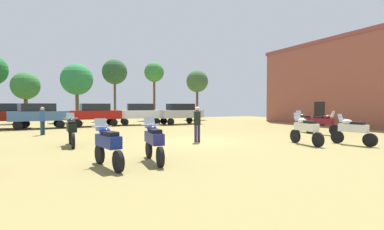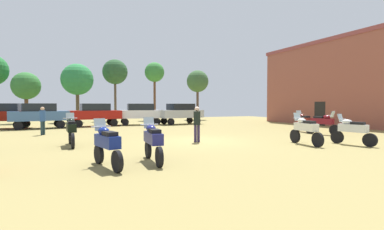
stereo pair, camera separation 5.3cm
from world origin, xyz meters
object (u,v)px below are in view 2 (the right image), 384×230
at_px(tree_3, 155,73).
at_px(car_2, 181,112).
at_px(car_4, 3,114).
at_px(tree_7, 77,80).
at_px(motorcycle_3, 107,144).
at_px(motorcycle_1, 352,130).
at_px(tree_6, 26,86).
at_px(motorcycle_7, 304,122).
at_px(person_1, 43,119).
at_px(motorcycle_2, 323,123).
at_px(car_5, 140,112).
at_px(brick_building, 360,82).
at_px(tree_4, 198,82).
at_px(car_6, 95,113).
at_px(tree_2, 115,72).
at_px(motorcycle_5, 305,129).
at_px(car_3, 39,114).
at_px(motorcycle_9, 153,140).
at_px(person_2, 197,121).

bearing_deg(tree_3, car_2, -89.63).
bearing_deg(car_4, tree_7, -34.48).
bearing_deg(motorcycle_3, motorcycle_1, -11.31).
distance_m(car_2, tree_6, 16.25).
xyz_separation_m(motorcycle_7, person_1, (-16.35, 5.31, 0.30)).
xyz_separation_m(motorcycle_2, car_5, (-8.27, 13.63, 0.43)).
bearing_deg(brick_building, tree_4, 117.60).
relative_size(car_4, tree_4, 0.70).
relative_size(car_2, car_6, 1.02).
height_order(motorcycle_3, tree_2, tree_2).
distance_m(motorcycle_1, tree_3, 25.79).
xyz_separation_m(motorcycle_2, tree_6, (-18.39, 20.79, 3.06)).
bearing_deg(motorcycle_1, motorcycle_5, 142.56).
distance_m(brick_building, car_6, 23.85).
bearing_deg(car_3, motorcycle_9, -173.84).
distance_m(car_3, car_4, 2.76).
relative_size(motorcycle_2, tree_6, 0.43).
bearing_deg(motorcycle_5, brick_building, 33.77).
xyz_separation_m(car_3, car_5, (8.42, 0.96, 0.00)).
xyz_separation_m(motorcycle_5, motorcycle_9, (-7.73, -0.97, -0.02)).
distance_m(car_5, tree_7, 9.52).
distance_m(car_4, tree_6, 7.69).
relative_size(car_3, car_6, 1.02).
bearing_deg(motorcycle_5, car_3, 134.60).
distance_m(person_1, tree_3, 18.90).
bearing_deg(car_3, tree_2, -48.54).
distance_m(car_4, car_5, 11.02).
bearing_deg(motorcycle_5, motorcycle_9, -166.16).
bearing_deg(motorcycle_7, brick_building, 27.35).
bearing_deg(tree_2, car_3, -129.74).
height_order(brick_building, motorcycle_1, brick_building).
bearing_deg(car_2, motorcycle_5, 172.02).
xyz_separation_m(tree_2, tree_3, (4.74, -0.31, 0.11)).
bearing_deg(motorcycle_2, tree_3, -91.09).
bearing_deg(car_6, person_1, 145.10).
height_order(motorcycle_5, car_3, car_3).
height_order(motorcycle_5, tree_2, tree_2).
bearing_deg(motorcycle_2, person_2, -13.20).
height_order(car_3, tree_7, tree_7).
distance_m(car_2, person_1, 12.93).
height_order(brick_building, tree_7, brick_building).
distance_m(motorcycle_3, person_1, 11.52).
relative_size(motorcycle_2, car_2, 0.50).
relative_size(car_6, tree_7, 0.69).
height_order(motorcycle_2, motorcycle_3, motorcycle_2).
height_order(motorcycle_9, person_1, person_1).
bearing_deg(motorcycle_1, tree_4, 71.21).
height_order(brick_building, person_2, brick_building).
bearing_deg(brick_building, motorcycle_1, -146.02).
xyz_separation_m(motorcycle_7, tree_7, (-13.72, 19.00, 3.91)).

